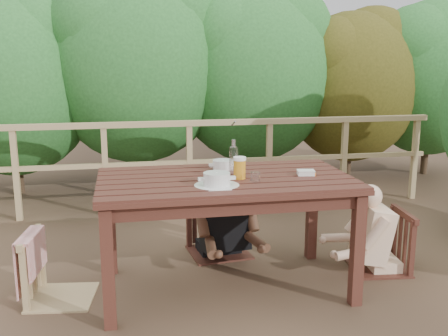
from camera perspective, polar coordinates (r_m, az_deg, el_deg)
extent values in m
plane|color=brown|center=(3.98, 0.14, -12.93)|extent=(60.00, 60.00, 0.00)
cube|color=#3D1E16|center=(3.82, 0.15, -7.30)|extent=(1.79, 1.01, 0.83)
cube|color=tan|center=(3.81, -17.67, -7.24)|extent=(0.51, 0.51, 0.92)
cube|color=#3D1E16|center=(4.46, -0.59, -3.37)|extent=(0.55, 0.55, 0.99)
cube|color=#3D1E16|center=(4.33, 16.80, -4.97)|extent=(0.49, 0.49, 0.90)
cube|color=tan|center=(5.70, -3.78, 0.18)|extent=(5.60, 0.10, 1.01)
cylinder|color=white|center=(3.47, -0.80, -1.33)|extent=(0.30, 0.30, 0.10)
cylinder|color=silver|center=(3.95, -0.11, 0.26)|extent=(0.26, 0.26, 0.09)
cylinder|color=gold|center=(3.64, 1.72, -0.11)|extent=(0.09, 0.09, 0.17)
cylinder|color=white|center=(3.78, 1.05, 1.12)|extent=(0.06, 0.06, 0.27)
cylinder|color=white|center=(3.57, 3.43, -1.10)|extent=(0.07, 0.07, 0.08)
cube|color=white|center=(3.80, 8.95, -0.63)|extent=(0.14, 0.11, 0.05)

